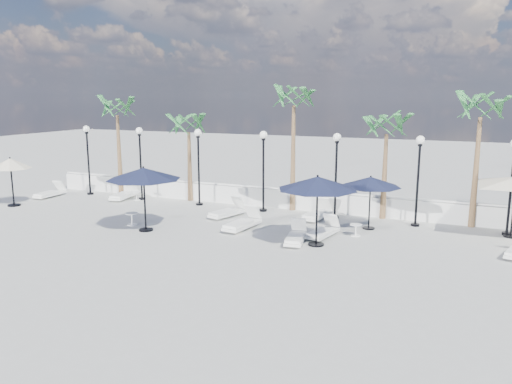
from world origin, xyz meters
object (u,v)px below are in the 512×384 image
at_px(lounger_5, 317,213).
at_px(parasol_cream_small, 10,164).
at_px(lounger_7, 323,231).
at_px(parasol_navy_right, 318,183).
at_px(lounger_0, 50,193).
at_px(lounger_1, 124,194).
at_px(lounger_2, 228,211).
at_px(parasol_navy_left, 144,174).
at_px(parasol_navy_mid, 371,182).
at_px(lounger_4, 296,236).
at_px(lounger_3, 243,223).

height_order(lounger_5, parasol_cream_small, parasol_cream_small).
relative_size(lounger_7, parasol_navy_right, 0.67).
relative_size(lounger_0, lounger_1, 0.91).
height_order(lounger_2, lounger_5, lounger_5).
bearing_deg(lounger_5, parasol_navy_left, -134.15).
bearing_deg(lounger_0, lounger_7, -8.28).
distance_m(lounger_1, parasol_navy_mid, 13.37).
bearing_deg(lounger_4, parasol_navy_right, -13.22).
bearing_deg(lounger_2, lounger_1, -175.14).
xyz_separation_m(lounger_3, lounger_7, (3.40, 0.17, -0.03)).
relative_size(lounger_5, lounger_7, 1.08).
xyz_separation_m(lounger_2, lounger_4, (4.18, -2.63, -0.01)).
distance_m(lounger_7, parasol_navy_mid, 2.96).
relative_size(parasol_navy_left, parasol_navy_right, 1.02).
xyz_separation_m(lounger_5, parasol_navy_left, (-5.92, -4.69, 2.09)).
distance_m(lounger_2, lounger_7, 5.15).
height_order(lounger_1, parasol_cream_small, parasol_cream_small).
xyz_separation_m(lounger_0, lounger_2, (10.93, -0.22, 0.01)).
distance_m(lounger_0, lounger_2, 10.93).
distance_m(lounger_0, parasol_cream_small, 3.03).
height_order(lounger_4, parasol_navy_mid, parasol_navy_mid).
bearing_deg(lounger_1, lounger_7, -22.31).
xyz_separation_m(lounger_1, lounger_2, (6.88, -1.41, -0.01)).
height_order(lounger_4, parasol_cream_small, parasol_cream_small).
xyz_separation_m(lounger_1, parasol_navy_right, (11.87, -4.07, 2.07)).
relative_size(lounger_3, lounger_7, 1.11).
bearing_deg(lounger_3, lounger_4, -12.12).
bearing_deg(parasol_navy_mid, parasol_navy_right, -113.51).
bearing_deg(parasol_navy_mid, lounger_2, -176.01).
distance_m(lounger_0, parasol_navy_right, 16.31).
bearing_deg(parasol_cream_small, parasol_navy_mid, 8.54).
xyz_separation_m(lounger_5, lounger_7, (1.04, -2.73, -0.02)).
bearing_deg(parasol_navy_right, lounger_0, 169.70).
xyz_separation_m(lounger_0, parasol_cream_small, (0.00, -2.38, 1.87)).
relative_size(lounger_5, parasol_navy_mid, 0.85).
height_order(lounger_2, parasol_navy_right, parasol_navy_right).
bearing_deg(lounger_1, parasol_navy_mid, -12.71).
bearing_deg(lounger_1, parasol_cream_small, -147.18).
bearing_deg(lounger_7, lounger_1, 176.72).
xyz_separation_m(parasol_navy_left, parasol_navy_right, (7.02, 0.78, -0.03)).
height_order(lounger_2, parasol_navy_left, parasol_navy_left).
height_order(lounger_0, lounger_2, lounger_2).
bearing_deg(lounger_2, parasol_navy_mid, 20.40).
bearing_deg(parasol_navy_left, lounger_7, 15.72).
distance_m(lounger_5, lounger_7, 2.92).
bearing_deg(lounger_2, parasol_navy_right, -11.72).
relative_size(lounger_1, lounger_7, 1.08).
bearing_deg(parasol_cream_small, lounger_2, 11.14).
relative_size(lounger_1, parasol_navy_mid, 0.85).
height_order(lounger_0, lounger_3, lounger_3).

